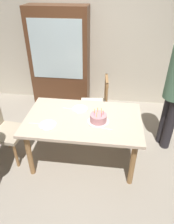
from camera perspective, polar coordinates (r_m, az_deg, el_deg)
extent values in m
plane|color=#9E9384|center=(3.19, -0.91, -12.46)|extent=(6.40, 6.40, 0.00)
cube|color=beige|center=(4.19, 2.61, 19.61)|extent=(6.40, 0.10, 2.60)
cube|color=beige|center=(2.73, -1.04, -2.04)|extent=(1.53, 0.93, 0.04)
cylinder|color=#9E7042|center=(2.85, -15.63, -11.24)|extent=(0.07, 0.07, 0.69)
cylinder|color=#9E7042|center=(2.69, 12.43, -13.86)|extent=(0.07, 0.07, 0.69)
cylinder|color=#9E7042|center=(3.37, -11.35, -2.67)|extent=(0.07, 0.07, 0.69)
cylinder|color=#9E7042|center=(3.24, 11.68, -4.37)|extent=(0.07, 0.07, 0.69)
cylinder|color=silver|center=(2.65, 3.11, -2.60)|extent=(0.28, 0.28, 0.01)
cylinder|color=#D18C93|center=(2.62, 3.14, -1.62)|extent=(0.21, 0.21, 0.10)
cylinder|color=#E54C4C|center=(2.58, 4.49, -0.30)|extent=(0.01, 0.01, 0.05)
sphere|color=#FFC64C|center=(2.56, 4.53, 0.33)|extent=(0.01, 0.01, 0.01)
cylinder|color=yellow|center=(2.62, 4.00, 0.30)|extent=(0.01, 0.01, 0.05)
sphere|color=#FFC64C|center=(2.60, 4.03, 0.92)|extent=(0.01, 0.01, 0.01)
cylinder|color=yellow|center=(2.63, 2.97, 0.47)|extent=(0.01, 0.01, 0.05)
sphere|color=#FFC64C|center=(2.61, 2.99, 1.09)|extent=(0.01, 0.01, 0.01)
cylinder|color=yellow|center=(2.60, 2.14, 0.20)|extent=(0.01, 0.01, 0.05)
sphere|color=#FFC64C|center=(2.59, 2.16, 0.83)|extent=(0.01, 0.01, 0.01)
cylinder|color=#D872CC|center=(2.56, 1.99, -0.48)|extent=(0.01, 0.01, 0.05)
sphere|color=#FFC64C|center=(2.54, 2.00, 0.15)|extent=(0.01, 0.01, 0.01)
cylinder|color=yellow|center=(2.53, 2.69, -0.89)|extent=(0.01, 0.01, 0.05)
sphere|color=#FFC64C|center=(2.51, 2.70, -0.26)|extent=(0.01, 0.01, 0.01)
cylinder|color=#E54C4C|center=(2.54, 4.01, -0.82)|extent=(0.01, 0.01, 0.05)
sphere|color=#FFC64C|center=(2.52, 4.04, -0.19)|extent=(0.01, 0.01, 0.01)
cylinder|color=white|center=(2.63, -10.79, -3.50)|extent=(0.22, 0.22, 0.01)
cylinder|color=white|center=(2.90, -1.96, 0.87)|extent=(0.22, 0.22, 0.01)
cube|color=silver|center=(2.70, -13.95, -3.08)|extent=(0.18, 0.03, 0.01)
cube|color=silver|center=(2.92, -5.09, 0.95)|extent=(0.18, 0.05, 0.01)
cube|color=silver|center=(2.54, 5.02, -4.62)|extent=(0.18, 0.05, 0.01)
cube|color=beige|center=(3.52, 1.83, 1.81)|extent=(0.47, 0.47, 0.05)
cylinder|color=#9E7042|center=(3.79, -0.76, 0.14)|extent=(0.04, 0.04, 0.42)
cylinder|color=#9E7042|center=(3.51, -1.05, -2.88)|extent=(0.04, 0.04, 0.42)
cylinder|color=#9E7042|center=(3.79, 4.37, 0.03)|extent=(0.04, 0.04, 0.42)
cylinder|color=#9E7042|center=(3.51, 4.50, -3.01)|extent=(0.04, 0.04, 0.42)
cylinder|color=#9E7042|center=(3.56, 5.19, 6.68)|extent=(0.04, 0.04, 0.50)
cylinder|color=#9E7042|center=(3.24, 5.41, 3.84)|extent=(0.04, 0.04, 0.50)
cube|color=#9E7042|center=(3.30, 5.49, 8.70)|extent=(0.07, 0.40, 0.06)
cube|color=tan|center=(3.12, -21.01, -5.30)|extent=(0.48, 0.48, 0.05)
cylinder|color=#9E7042|center=(3.09, -19.03, -11.18)|extent=(0.04, 0.04, 0.42)
cylinder|color=#9E7042|center=(3.30, -16.19, -7.27)|extent=(0.04, 0.04, 0.42)
cylinder|color=#9E7042|center=(3.46, -21.20, -6.24)|extent=(0.04, 0.04, 0.42)
cylinder|color=#262328|center=(3.43, 20.74, -1.99)|extent=(0.14, 0.14, 0.86)
cylinder|color=#262328|center=(3.34, 21.89, -3.22)|extent=(0.14, 0.14, 0.86)
cube|color=#56331E|center=(4.12, -7.43, 14.06)|extent=(1.10, 0.44, 1.90)
cube|color=silver|center=(3.83, -8.51, 16.47)|extent=(0.94, 0.01, 1.04)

